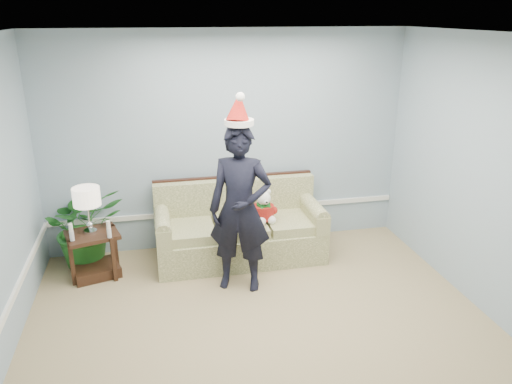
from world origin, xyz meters
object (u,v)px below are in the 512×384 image
object	(u,v)px
side_table	(95,259)
table_lamp	(87,199)
man	(240,209)
teddy_bear	(264,210)
houseplant	(85,226)
sofa	(239,231)

from	to	relation	value
side_table	table_lamp	xyz separation A→B (m)	(-0.01, 0.02, 0.73)
man	teddy_bear	size ratio (longest dim) A/B	4.44
houseplant	teddy_bear	xyz separation A→B (m)	(2.09, -0.31, 0.15)
side_table	sofa	bearing A→B (deg)	4.99
table_lamp	teddy_bear	bearing A→B (deg)	-0.51
man	sofa	bearing A→B (deg)	100.69
sofa	side_table	xyz separation A→B (m)	(-1.70, -0.15, -0.13)
side_table	man	world-z (taller)	man
table_lamp	teddy_bear	xyz separation A→B (m)	(1.99, -0.02, -0.30)
side_table	man	bearing A→B (deg)	-19.87
teddy_bear	man	bearing A→B (deg)	-131.24
table_lamp	houseplant	bearing A→B (deg)	108.24
teddy_bear	sofa	bearing A→B (deg)	144.90
houseplant	man	distance (m)	1.96
side_table	teddy_bear	distance (m)	2.02
teddy_bear	table_lamp	bearing A→B (deg)	172.18
man	teddy_bear	world-z (taller)	man
houseplant	table_lamp	bearing A→B (deg)	-71.76
teddy_bear	side_table	bearing A→B (deg)	172.76
table_lamp	side_table	bearing A→B (deg)	-57.48
sofa	man	xyz separation A→B (m)	(-0.11, -0.72, 0.58)
side_table	man	size ratio (longest dim) A/B	0.36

